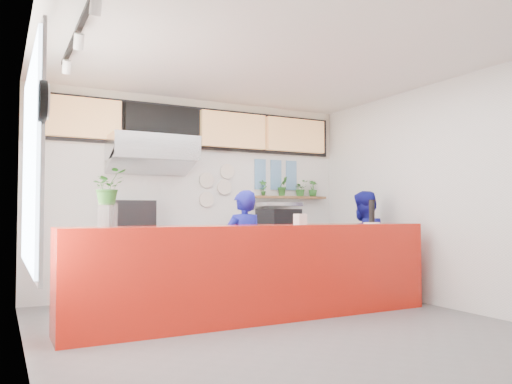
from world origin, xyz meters
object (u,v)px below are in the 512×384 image
object	(u,v)px
staff_center	(243,250)
service_counter	(260,272)
staff_right	(364,245)
pepper_mill	(372,211)
panini_oven	(132,219)
espresso_machine	(279,221)

from	to	relation	value
staff_center	service_counter	bearing A→B (deg)	77.96
staff_center	staff_right	bearing A→B (deg)	172.56
service_counter	pepper_mill	world-z (taller)	pepper_mill
panini_oven	pepper_mill	xyz separation A→B (m)	(2.74, -1.80, 0.11)
espresso_machine	pepper_mill	distance (m)	1.85
staff_right	service_counter	bearing A→B (deg)	-7.64
staff_center	staff_right	distance (m)	1.91
staff_right	panini_oven	bearing A→B (deg)	-45.31
service_counter	espresso_machine	size ratio (longest dim) A/B	7.20
service_counter	espresso_machine	distance (m)	2.28
staff_right	pepper_mill	world-z (taller)	staff_right
panini_oven	service_counter	bearing A→B (deg)	-53.81
panini_oven	staff_center	distance (m)	1.70
service_counter	pepper_mill	bearing A→B (deg)	-0.04
panini_oven	espresso_machine	size ratio (longest dim) A/B	0.91
service_counter	staff_center	size ratio (longest dim) A/B	2.94
staff_center	staff_right	world-z (taller)	staff_right
staff_right	staff_center	bearing A→B (deg)	-24.87
espresso_machine	staff_right	bearing A→B (deg)	-75.45
panini_oven	staff_center	world-z (taller)	staff_center
staff_center	pepper_mill	xyz separation A→B (m)	(1.60, -0.61, 0.50)
panini_oven	staff_center	size ratio (longest dim) A/B	0.37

